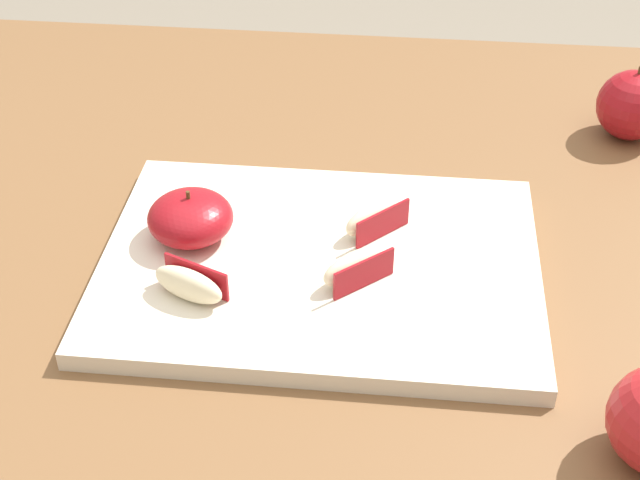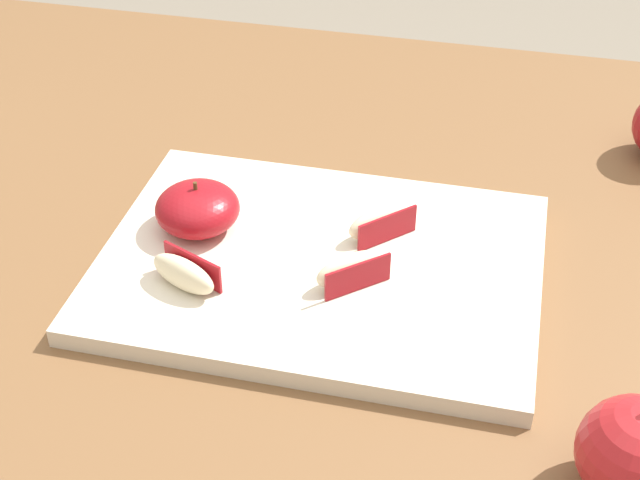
{
  "view_description": "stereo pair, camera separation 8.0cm",
  "coord_description": "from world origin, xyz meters",
  "px_view_note": "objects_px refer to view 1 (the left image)",
  "views": [
    {
      "loc": [
        0.06,
        -0.64,
        1.27
      ],
      "look_at": [
        -0.01,
        -0.01,
        0.79
      ],
      "focal_mm": 51.83,
      "sensor_mm": 36.0,
      "label": 1
    },
    {
      "loc": [
        0.14,
        -0.63,
        1.27
      ],
      "look_at": [
        -0.01,
        -0.01,
        0.79
      ],
      "focal_mm": 51.83,
      "sensor_mm": 36.0,
      "label": 2
    }
  ],
  "objects_px": {
    "cutting_board": "(320,266)",
    "whole_apple_red_delicious": "(632,105)",
    "apple_wedge_front": "(356,267)",
    "apple_half_skin_up": "(190,218)",
    "apple_wedge_near_knife": "(189,284)",
    "apple_wedge_back": "(375,218)"
  },
  "relations": [
    {
      "from": "cutting_board",
      "to": "whole_apple_red_delicious",
      "type": "xyz_separation_m",
      "value": [
        0.31,
        0.27,
        0.03
      ]
    },
    {
      "from": "cutting_board",
      "to": "apple_wedge_front",
      "type": "xyz_separation_m",
      "value": [
        0.03,
        -0.03,
        0.02
      ]
    },
    {
      "from": "apple_half_skin_up",
      "to": "apple_wedge_near_knife",
      "type": "distance_m",
      "value": 0.08
    },
    {
      "from": "apple_wedge_front",
      "to": "whole_apple_red_delicious",
      "type": "distance_m",
      "value": 0.41
    },
    {
      "from": "apple_wedge_front",
      "to": "apple_wedge_near_knife",
      "type": "height_order",
      "value": "same"
    },
    {
      "from": "apple_wedge_near_knife",
      "to": "apple_wedge_back",
      "type": "distance_m",
      "value": 0.18
    },
    {
      "from": "apple_wedge_near_knife",
      "to": "apple_wedge_back",
      "type": "bearing_deg",
      "value": 36.43
    },
    {
      "from": "cutting_board",
      "to": "apple_wedge_near_knife",
      "type": "height_order",
      "value": "apple_wedge_near_knife"
    },
    {
      "from": "apple_wedge_front",
      "to": "whole_apple_red_delicious",
      "type": "relative_size",
      "value": 0.76
    },
    {
      "from": "cutting_board",
      "to": "apple_half_skin_up",
      "type": "bearing_deg",
      "value": 170.76
    },
    {
      "from": "apple_wedge_front",
      "to": "whole_apple_red_delicious",
      "type": "bearing_deg",
      "value": 47.38
    },
    {
      "from": "apple_wedge_back",
      "to": "whole_apple_red_delicious",
      "type": "height_order",
      "value": "whole_apple_red_delicious"
    },
    {
      "from": "apple_half_skin_up",
      "to": "apple_wedge_back",
      "type": "height_order",
      "value": "apple_half_skin_up"
    },
    {
      "from": "apple_wedge_front",
      "to": "apple_half_skin_up",
      "type": "bearing_deg",
      "value": 163.07
    },
    {
      "from": "cutting_board",
      "to": "apple_wedge_front",
      "type": "bearing_deg",
      "value": -38.8
    },
    {
      "from": "cutting_board",
      "to": "apple_wedge_near_knife",
      "type": "bearing_deg",
      "value": -148.14
    },
    {
      "from": "apple_wedge_near_knife",
      "to": "cutting_board",
      "type": "bearing_deg",
      "value": 31.86
    },
    {
      "from": "apple_half_skin_up",
      "to": "apple_wedge_near_knife",
      "type": "bearing_deg",
      "value": -78.77
    },
    {
      "from": "whole_apple_red_delicious",
      "to": "apple_wedge_front",
      "type": "bearing_deg",
      "value": -132.62
    },
    {
      "from": "cutting_board",
      "to": "apple_half_skin_up",
      "type": "relative_size",
      "value": 4.99
    },
    {
      "from": "apple_wedge_near_knife",
      "to": "apple_half_skin_up",
      "type": "bearing_deg",
      "value": 101.23
    },
    {
      "from": "cutting_board",
      "to": "apple_wedge_back",
      "type": "distance_m",
      "value": 0.07
    }
  ]
}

